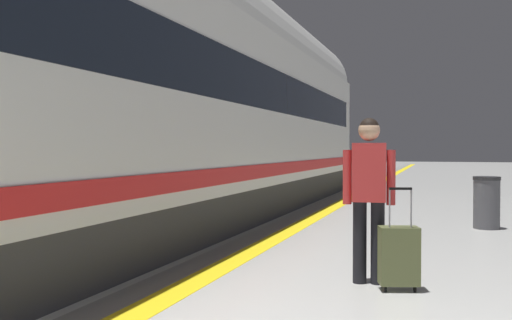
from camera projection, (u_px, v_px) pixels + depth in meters
name	position (u px, v px, depth m)	size (l,w,h in m)	color
safety_line_strip	(308.00, 221.00, 10.74)	(0.36, 80.00, 0.01)	yellow
tactile_edge_band	(293.00, 220.00, 10.84)	(0.53, 80.00, 0.01)	slate
high_speed_train	(72.00, 62.00, 7.08)	(2.94, 27.78, 4.97)	#38383D
passenger_near	(369.00, 188.00, 5.77)	(0.53, 0.24, 1.72)	black
suitcase_near	(399.00, 256.00, 5.49)	(0.43, 0.33, 1.02)	#596038
waste_bin	(487.00, 202.00, 9.71)	(0.46, 0.46, 0.91)	#4C4C51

